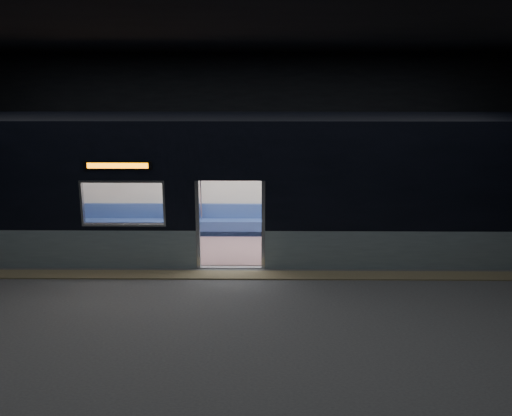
{
  "coord_description": "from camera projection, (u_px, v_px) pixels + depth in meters",
  "views": [
    {
      "loc": [
        0.7,
        -10.69,
        4.34
      ],
      "look_at": [
        0.56,
        2.3,
        1.11
      ],
      "focal_mm": 38.0,
      "sensor_mm": 36.0,
      "label": 1
    }
  ],
  "objects": [
    {
      "name": "metro_car",
      "position": [
        233.0,
        177.0,
        13.45
      ],
      "size": [
        18.0,
        3.04,
        3.35
      ],
      "color": "#8FA4AB",
      "rests_on": "station_floor"
    },
    {
      "name": "station_floor",
      "position": [
        228.0,
        285.0,
        11.43
      ],
      "size": [
        24.0,
        14.0,
        0.01
      ],
      "primitive_type": "cube",
      "color": "#47494C",
      "rests_on": "ground"
    },
    {
      "name": "handbag",
      "position": [
        183.0,
        215.0,
        14.53
      ],
      "size": [
        0.34,
        0.32,
        0.14
      ],
      "primitive_type": "cube",
      "rotation": [
        0.0,
        0.0,
        0.37
      ],
      "color": "black",
      "rests_on": "passenger"
    },
    {
      "name": "tactile_strip",
      "position": [
        230.0,
        275.0,
        11.96
      ],
      "size": [
        22.8,
        0.5,
        0.03
      ],
      "primitive_type": "cube",
      "color": "#8C7F59",
      "rests_on": "station_floor"
    },
    {
      "name": "passenger",
      "position": [
        183.0,
        209.0,
        14.7
      ],
      "size": [
        0.4,
        0.66,
        1.3
      ],
      "rotation": [
        0.0,
        0.0,
        0.16
      ],
      "color": "black",
      "rests_on": "metro_car"
    },
    {
      "name": "station_envelope",
      "position": [
        226.0,
        109.0,
        10.55
      ],
      "size": [
        24.0,
        14.0,
        5.0
      ],
      "color": "black",
      "rests_on": "station_floor"
    },
    {
      "name": "transit_map",
      "position": [
        299.0,
        180.0,
        14.79
      ],
      "size": [
        1.12,
        0.03,
        0.73
      ],
      "primitive_type": "cube",
      "color": "white",
      "rests_on": "metro_car"
    }
  ]
}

